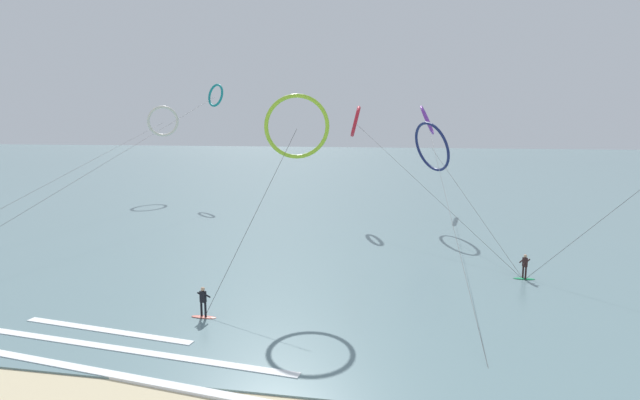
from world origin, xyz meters
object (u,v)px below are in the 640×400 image
kite_crimson (356,122)px  kite_lime (297,127)px  surfer_emerald (525,268)px  kite_navy (432,147)px  kite_teal (215,96)px  kite_violet (427,120)px  surfer_coral (203,304)px  kite_ivory (163,121)px

kite_crimson → kite_lime: bearing=-9.0°
surfer_emerald → kite_lime: 17.81m
kite_navy → kite_teal: kite_teal is taller
surfer_emerald → kite_teal: 49.25m
surfer_emerald → kite_violet: kite_violet is taller
surfer_coral → kite_navy: 31.15m
kite_violet → kite_navy: bearing=-173.8°
surfer_coral → kite_violet: bearing=91.4°
surfer_coral → surfer_emerald: same height
kite_crimson → kite_teal: kite_teal is taller
kite_violet → kite_teal: bearing=90.8°
surfer_coral → kite_navy: kite_navy is taller
kite_ivory → kite_lime: bearing=89.5°
kite_navy → kite_teal: bearing=27.2°
surfer_emerald → kite_lime: (-14.71, -3.60, 9.37)m
kite_violet → surfer_coral: bearing=168.3°
kite_navy → kite_teal: (-28.77, 15.24, 6.01)m
surfer_emerald → kite_navy: 19.53m
surfer_emerald → kite_ivory: size_ratio=0.04×
surfer_emerald → kite_crimson: kite_crimson is taller
kite_lime → kite_ivory: 45.66m
kite_ivory → surfer_emerald: bearing=104.5°
surfer_coral → kite_crimson: (4.50, 30.57, 9.73)m
kite_violet → kite_ivory: (-36.41, 2.16, -0.12)m
surfer_emerald → kite_lime: size_ratio=0.14×
surfer_emerald → kite_navy: kite_navy is taller
kite_navy → kite_lime: 22.67m
kite_violet → kite_ivory: bearing=91.4°
kite_navy → kite_lime: kite_lime is taller
surfer_coral → kite_violet: 43.77m
surfer_coral → kite_ivory: 50.34m
kite_navy → kite_crimson: bearing=34.7°
kite_crimson → surfer_coral: bearing=-15.2°
kite_navy → kite_ivory: (-36.71, 15.41, 2.55)m
surfer_coral → kite_crimson: bearing=99.6°
kite_teal → kite_crimson: bearing=2.3°
kite_teal → kite_ivory: bearing=-148.3°
surfer_emerald → kite_teal: kite_teal is taller
kite_lime → kite_ivory: (-27.86, 36.17, 0.43)m
kite_crimson → kite_navy: 8.85m
kite_crimson → kite_lime: (-0.89, -23.72, -0.36)m
kite_violet → kite_ivory: size_ratio=1.00×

